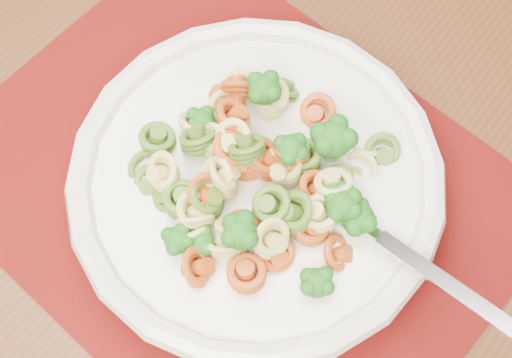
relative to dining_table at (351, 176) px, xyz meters
The scene contains 5 objects.
dining_table is the anchor object (origin of this frame).
placemat 0.16m from the dining_table, 120.58° to the right, with size 0.43×0.33×0.00m, color #550F03.
pasta_bowl 0.18m from the dining_table, 112.41° to the right, with size 0.28×0.28×0.05m.
pasta_broccoli_heap 0.19m from the dining_table, 112.41° to the right, with size 0.24×0.24×0.06m, color #CEBC65, non-canonical shape.
fork 0.18m from the dining_table, 70.05° to the right, with size 0.19×0.02×0.01m, color silver, non-canonical shape.
Camera 1 is at (0.07, 0.17, 1.28)m, focal length 50.00 mm.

